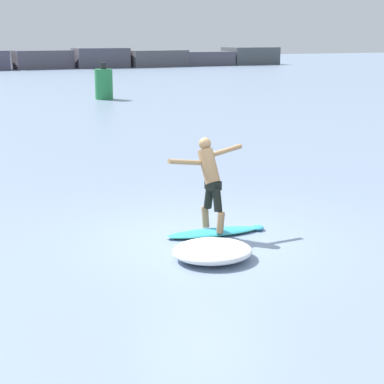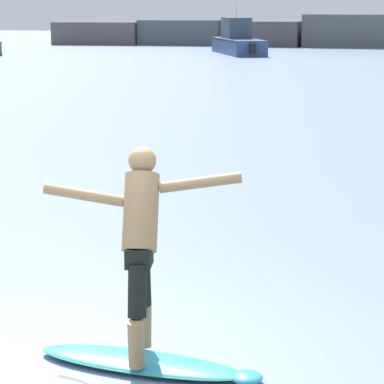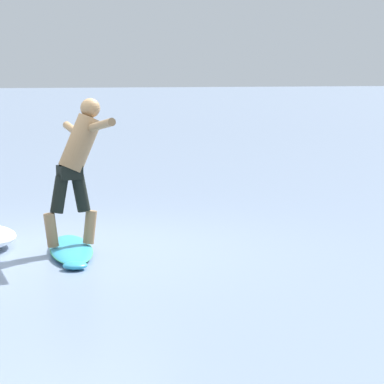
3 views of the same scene
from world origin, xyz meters
name	(u,v)px [view 2 (image 2 of 3)]	position (x,y,z in m)	size (l,w,h in m)	color
ground_plane	(111,368)	(0.00, 0.00, 0.00)	(200.00, 200.00, 0.00)	#7386A2
surfboard	(144,363)	(0.26, 0.06, 0.05)	(1.94, 0.68, 0.23)	#2F9AC2
surfer	(141,235)	(0.21, 0.17, 1.08)	(1.60, 0.73, 1.68)	#94724B
fishing_boat_near_jetty	(237,41)	(-8.55, 49.87, 0.76)	(4.79, 8.68, 3.13)	navy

